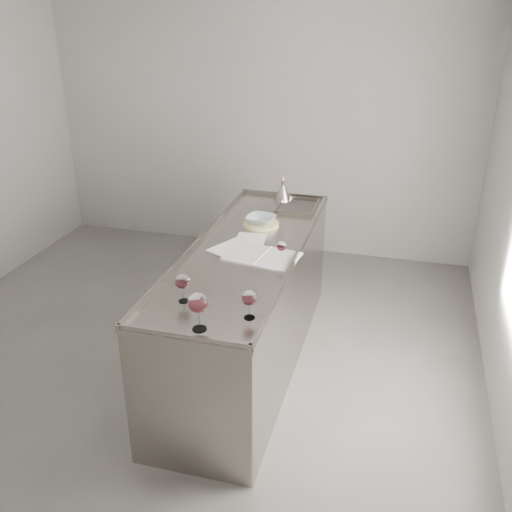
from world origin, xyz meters
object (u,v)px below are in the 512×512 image
(wine_glass_left, at_px, (183,282))
(wine_glass_right, at_px, (249,298))
(wine_glass_middle, at_px, (198,303))
(wine_funnel, at_px, (283,193))
(counter, at_px, (247,307))
(ceramic_bowl, at_px, (261,219))
(notebook, at_px, (262,256))
(wine_glass_small, at_px, (282,247))

(wine_glass_left, relative_size, wine_glass_right, 1.02)
(wine_glass_right, bearing_deg, wine_glass_middle, -140.72)
(wine_glass_middle, relative_size, wine_funnel, 0.99)
(counter, bearing_deg, wine_funnel, 89.26)
(wine_glass_right, xyz_separation_m, ceramic_bowl, (-0.29, 1.36, -0.07))
(wine_funnel, bearing_deg, notebook, -83.98)
(wine_glass_left, xyz_separation_m, wine_glass_small, (0.42, 0.70, -0.03))
(wine_glass_right, relative_size, wine_glass_small, 1.27)
(wine_glass_small, bearing_deg, wine_glass_left, -120.72)
(wine_glass_small, relative_size, notebook, 0.26)
(wine_glass_small, bearing_deg, notebook, 179.82)
(wine_glass_small, bearing_deg, counter, 157.63)
(ceramic_bowl, bearing_deg, wine_glass_left, -95.58)
(ceramic_bowl, bearing_deg, wine_glass_right, -77.76)
(wine_glass_small, bearing_deg, wine_glass_right, -90.00)
(wine_glass_middle, xyz_separation_m, notebook, (0.09, 0.97, -0.15))
(counter, bearing_deg, notebook, -38.99)
(wine_glass_right, bearing_deg, notebook, 99.81)
(wine_glass_small, xyz_separation_m, ceramic_bowl, (-0.29, 0.57, -0.05))
(wine_glass_left, xyz_separation_m, notebook, (0.28, 0.71, -0.12))
(counter, height_order, wine_funnel, wine_funnel)
(wine_glass_right, height_order, wine_funnel, wine_funnel)
(wine_glass_left, height_order, wine_funnel, wine_funnel)
(wine_glass_left, relative_size, wine_glass_small, 1.30)
(counter, xyz_separation_m, wine_glass_left, (-0.14, -0.82, 0.59))
(notebook, bearing_deg, wine_glass_middle, -85.86)
(wine_glass_left, distance_m, notebook, 0.77)
(notebook, distance_m, wine_funnel, 1.20)
(wine_glass_right, bearing_deg, wine_funnel, 97.53)
(wine_glass_right, height_order, notebook, wine_glass_right)
(wine_glass_left, xyz_separation_m, wine_glass_middle, (0.19, -0.26, 0.03))
(wine_glass_middle, bearing_deg, ceramic_bowl, 92.60)
(wine_glass_right, distance_m, wine_funnel, 1.99)
(wine_glass_left, distance_m, wine_funnel, 1.90)
(wine_glass_right, bearing_deg, counter, 107.03)
(counter, xyz_separation_m, notebook, (0.14, -0.11, 0.47))
(counter, relative_size, wine_glass_small, 17.86)
(notebook, xyz_separation_m, wine_funnel, (-0.13, 1.19, 0.06))
(wine_glass_middle, distance_m, notebook, 0.98)
(wine_glass_left, xyz_separation_m, wine_funnel, (0.16, 1.89, -0.06))
(wine_glass_middle, xyz_separation_m, ceramic_bowl, (-0.07, 1.54, -0.11))
(counter, distance_m, wine_funnel, 1.20)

